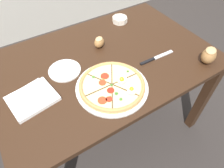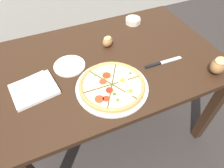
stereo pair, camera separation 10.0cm
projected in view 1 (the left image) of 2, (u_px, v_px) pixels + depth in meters
The scene contains 9 objects.
ground_plane at pixel (107, 123), 1.72m from camera, with size 12.00×12.00×0.00m, color #2D2826.
dining_table at pixel (105, 71), 1.25m from camera, with size 1.29×0.86×0.73m.
pizza at pixel (112, 86), 1.01m from camera, with size 0.37×0.37×0.05m.
ramekin_bowl at pixel (120, 19), 1.44m from camera, with size 0.11×0.11×0.04m.
napkin_folded at pixel (32, 98), 0.96m from camera, with size 0.24×0.21×0.04m.
bread_piece_near at pixel (99, 42), 1.23m from camera, with size 0.09×0.09×0.07m.
bread_piece_mid at pixel (209, 55), 1.13m from camera, with size 0.13×0.11×0.09m.
knife_main at pixel (156, 58), 1.18m from camera, with size 0.24×0.02×0.01m.
side_saucer at pixel (65, 70), 1.11m from camera, with size 0.18×0.18×0.01m.
Camera 1 is at (-0.44, -0.78, 1.51)m, focal length 32.00 mm.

